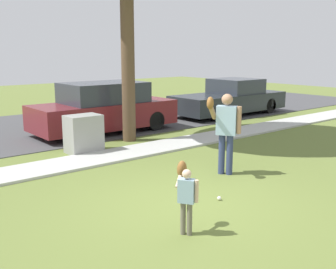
% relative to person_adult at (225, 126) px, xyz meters
% --- Properties ---
extents(ground_plane, '(48.00, 48.00, 0.00)m').
position_rel_person_adult_xyz_m(ground_plane, '(-1.79, 2.74, -1.08)').
color(ground_plane, olive).
extents(sidewalk_strip, '(36.00, 1.20, 0.06)m').
position_rel_person_adult_xyz_m(sidewalk_strip, '(-1.79, 2.84, -1.05)').
color(sidewalk_strip, '#B2B2AD').
rests_on(sidewalk_strip, ground).
extents(road_surface, '(36.00, 6.80, 0.02)m').
position_rel_person_adult_xyz_m(road_surface, '(-1.79, 7.84, -1.07)').
color(road_surface, '#424244').
rests_on(road_surface, ground).
extents(person_adult, '(0.88, 0.54, 1.76)m').
position_rel_person_adult_xyz_m(person_adult, '(0.00, 0.00, 0.00)').
color(person_adult, navy).
rests_on(person_adult, ground).
extents(person_child, '(0.39, 0.54, 1.04)m').
position_rel_person_adult_xyz_m(person_child, '(-2.57, -1.62, -0.40)').
color(person_child, '#6B6656').
rests_on(person_child, ground).
extents(baseball, '(0.07, 0.07, 0.07)m').
position_rel_person_adult_xyz_m(baseball, '(-1.23, -1.03, -1.04)').
color(baseball, white).
rests_on(baseball, ground).
extents(utility_cabinet, '(0.89, 0.63, 1.00)m').
position_rel_person_adult_xyz_m(utility_cabinet, '(-1.42, 3.72, -0.58)').
color(utility_cabinet, gray).
rests_on(utility_cabinet, ground).
extents(parked_suv_maroon, '(4.70, 1.90, 1.63)m').
position_rel_person_adult_xyz_m(parked_suv_maroon, '(0.41, 5.74, -0.29)').
color(parked_suv_maroon, maroon).
rests_on(parked_suv_maroon, road_surface).
extents(parked_pickup_dark, '(5.20, 1.95, 1.48)m').
position_rel_person_adult_xyz_m(parked_pickup_dark, '(6.48, 5.72, -0.40)').
color(parked_pickup_dark, '#23282D').
rests_on(parked_pickup_dark, road_surface).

